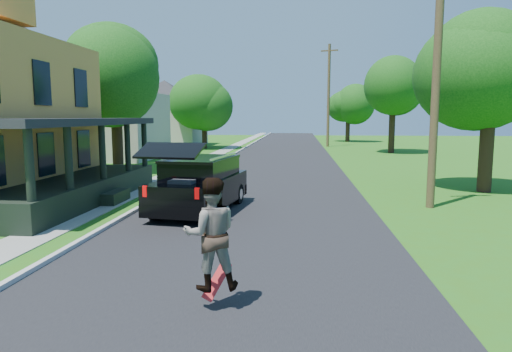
# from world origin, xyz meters

# --- Properties ---
(ground) EXTENTS (140.00, 140.00, 0.00)m
(ground) POSITION_xyz_m (0.00, 0.00, 0.00)
(ground) COLOR #2E6013
(ground) RESTS_ON ground
(street) EXTENTS (8.00, 120.00, 0.02)m
(street) POSITION_xyz_m (0.00, 20.00, 0.00)
(street) COLOR black
(street) RESTS_ON ground
(curb) EXTENTS (0.15, 120.00, 0.12)m
(curb) POSITION_xyz_m (-4.05, 20.00, 0.00)
(curb) COLOR #ABABA6
(curb) RESTS_ON ground
(sidewalk) EXTENTS (1.30, 120.00, 0.03)m
(sidewalk) POSITION_xyz_m (-5.60, 20.00, 0.00)
(sidewalk) COLOR gray
(sidewalk) RESTS_ON ground
(front_walk) EXTENTS (6.50, 1.20, 0.03)m
(front_walk) POSITION_xyz_m (-9.50, 6.00, 0.00)
(front_walk) COLOR gray
(front_walk) RESTS_ON ground
(neighbor_house_mid) EXTENTS (12.78, 12.78, 8.30)m
(neighbor_house_mid) POSITION_xyz_m (-13.50, 24.00, 4.19)
(neighbor_house_mid) COLOR gray
(neighbor_house_mid) RESTS_ON ground
(neighbor_house_far) EXTENTS (12.78, 12.78, 8.30)m
(neighbor_house_far) POSITION_xyz_m (-13.50, 40.00, 4.19)
(neighbor_house_far) COLOR gray
(neighbor_house_far) RESTS_ON ground
(black_suv) EXTENTS (2.66, 5.44, 2.44)m
(black_suv) POSITION_xyz_m (-1.90, 4.77, 0.93)
(black_suv) COLOR black
(black_suv) RESTS_ON ground
(skateboarder) EXTENTS (1.06, 0.93, 1.86)m
(skateboarder) POSITION_xyz_m (-0.01, -3.00, 1.28)
(skateboarder) COLOR black
(skateboarder) RESTS_ON ground
(skateboard) EXTENTS (0.47, 0.44, 0.62)m
(skateboard) POSITION_xyz_m (0.05, -2.83, 0.40)
(skateboard) COLOR red
(skateboard) RESTS_ON ground
(tree_left_mid) EXTENTS (7.21, 6.91, 9.39)m
(tree_left_mid) POSITION_xyz_m (-9.42, 16.19, 6.03)
(tree_left_mid) COLOR black
(tree_left_mid) RESTS_ON ground
(tree_left_far) EXTENTS (6.84, 6.69, 7.98)m
(tree_left_far) POSITION_xyz_m (-8.16, 35.42, 4.93)
(tree_left_far) COLOR black
(tree_left_far) RESTS_ON ground
(tree_right_near) EXTENTS (6.29, 5.95, 8.04)m
(tree_right_near) POSITION_xyz_m (9.26, 9.93, 5.26)
(tree_right_near) COLOR black
(tree_right_near) RESTS_ON ground
(tree_right_mid) EXTENTS (6.76, 6.53, 8.70)m
(tree_right_mid) POSITION_xyz_m (9.56, 31.38, 5.78)
(tree_right_mid) COLOR black
(tree_right_mid) RESTS_ON ground
(tree_right_far) EXTENTS (6.24, 5.95, 7.60)m
(tree_right_far) POSITION_xyz_m (7.59, 49.41, 4.84)
(tree_right_far) COLOR black
(tree_right_far) RESTS_ON ground
(utility_pole_near) EXTENTS (1.72, 0.50, 9.15)m
(utility_pole_near) POSITION_xyz_m (6.05, 6.17, 4.72)
(utility_pole_near) COLOR #422F1E
(utility_pole_near) RESTS_ON ground
(utility_pole_far) EXTENTS (1.79, 0.72, 10.78)m
(utility_pole_far) POSITION_xyz_m (4.50, 39.51, 5.55)
(utility_pole_far) COLOR #422F1E
(utility_pole_far) RESTS_ON ground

